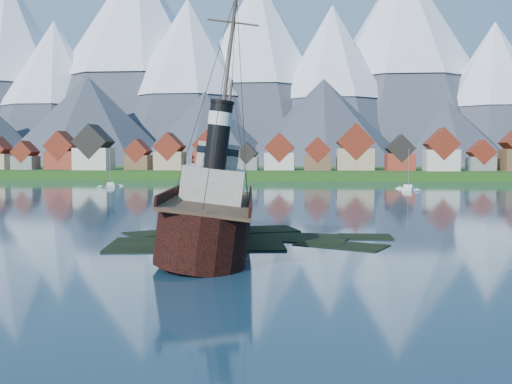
{
  "coord_description": "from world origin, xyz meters",
  "views": [
    {
      "loc": [
        8.45,
        -60.02,
        9.64
      ],
      "look_at": [
        2.47,
        6.0,
        5.0
      ],
      "focal_mm": 40.0,
      "sensor_mm": 36.0,
      "label": 1
    }
  ],
  "objects": [
    {
      "name": "tugboat_wreck",
      "position": [
        -1.65,
        -1.13,
        3.29
      ],
      "size": [
        7.7,
        33.16,
        26.28
      ],
      "rotation": [
        0.0,
        0.12,
        0.1
      ],
      "color": "black",
      "rests_on": "ground"
    },
    {
      "name": "shoal",
      "position": [
        1.78,
        2.15,
        -0.35
      ],
      "size": [
        31.71,
        21.24,
        1.14
      ],
      "color": "black",
      "rests_on": "ground"
    },
    {
      "name": "shore_bank",
      "position": [
        0.0,
        170.0,
        0.0
      ],
      "size": [
        600.0,
        80.0,
        3.2
      ],
      "primitive_type": "cube",
      "color": "#274614",
      "rests_on": "ground"
    },
    {
      "name": "ground",
      "position": [
        0.0,
        0.0,
        0.0
      ],
      "size": [
        1400.0,
        1400.0,
        0.0
      ],
      "primitive_type": "plane",
      "color": "#173042",
      "rests_on": "ground"
    },
    {
      "name": "sailboat_e",
      "position": [
        34.25,
        88.97,
        0.24
      ],
      "size": [
        4.79,
        9.9,
        11.14
      ],
      "rotation": [
        0.0,
        0.0,
        -0.26
      ],
      "color": "silver",
      "rests_on": "ground"
    },
    {
      "name": "mountains",
      "position": [
        -0.79,
        481.26,
        89.34
      ],
      "size": [
        965.0,
        340.0,
        205.0
      ],
      "color": "#2D333D",
      "rests_on": "ground"
    },
    {
      "name": "seawall",
      "position": [
        0.0,
        132.0,
        0.0
      ],
      "size": [
        600.0,
        2.5,
        2.0
      ],
      "primitive_type": "cube",
      "color": "#3F3D38",
      "rests_on": "ground"
    },
    {
      "name": "sailboat_c",
      "position": [
        -46.51,
        94.71,
        0.23
      ],
      "size": [
        4.81,
        8.15,
        10.28
      ],
      "rotation": [
        0.0,
        0.0,
        0.38
      ],
      "color": "silver",
      "rests_on": "ground"
    },
    {
      "name": "town",
      "position": [
        -33.12,
        152.18,
        8.99
      ],
      "size": [
        250.96,
        16.69,
        17.3
      ],
      "color": "maroon",
      "rests_on": "ground"
    }
  ]
}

